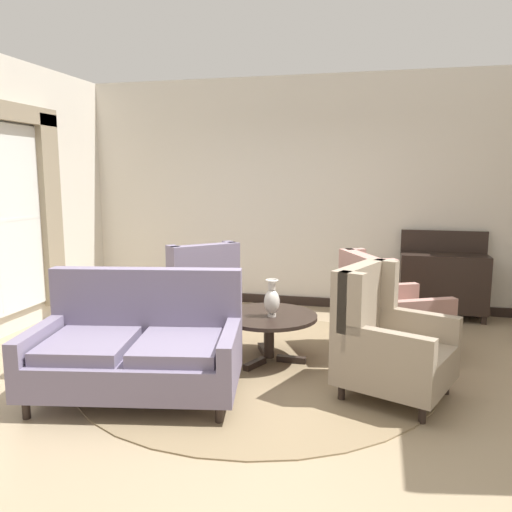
{
  "coord_description": "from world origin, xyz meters",
  "views": [
    {
      "loc": [
        1.06,
        -4.17,
        1.78
      ],
      "look_at": [
        -0.09,
        0.64,
        0.99
      ],
      "focal_mm": 35.81,
      "sensor_mm": 36.0,
      "label": 1
    }
  ],
  "objects_px": {
    "armchair_beside_settee": "(386,312)",
    "settee": "(138,348)",
    "porcelain_vase": "(272,300)",
    "sideboard": "(443,281)",
    "coffee_table": "(269,323)",
    "armchair_near_window": "(386,342)",
    "armchair_foreground_right": "(198,292)"
  },
  "relations": [
    {
      "from": "armchair_foreground_right",
      "to": "armchair_near_window",
      "type": "xyz_separation_m",
      "value": [
        2.11,
        -1.38,
        0.01
      ]
    },
    {
      "from": "settee",
      "to": "armchair_beside_settee",
      "type": "bearing_deg",
      "value": 27.07
    },
    {
      "from": "sideboard",
      "to": "coffee_table",
      "type": "bearing_deg",
      "value": -132.3
    },
    {
      "from": "porcelain_vase",
      "to": "settee",
      "type": "height_order",
      "value": "settee"
    },
    {
      "from": "armchair_foreground_right",
      "to": "sideboard",
      "type": "xyz_separation_m",
      "value": [
        2.83,
        1.1,
        0.04
      ]
    },
    {
      "from": "porcelain_vase",
      "to": "armchair_beside_settee",
      "type": "relative_size",
      "value": 0.31
    },
    {
      "from": "coffee_table",
      "to": "armchair_beside_settee",
      "type": "distance_m",
      "value": 1.2
    },
    {
      "from": "settee",
      "to": "armchair_beside_settee",
      "type": "xyz_separation_m",
      "value": [
        1.96,
        1.5,
        0.03
      ]
    },
    {
      "from": "settee",
      "to": "sideboard",
      "type": "height_order",
      "value": "sideboard"
    },
    {
      "from": "settee",
      "to": "armchair_near_window",
      "type": "relative_size",
      "value": 1.68
    },
    {
      "from": "armchair_beside_settee",
      "to": "sideboard",
      "type": "distance_m",
      "value": 1.62
    },
    {
      "from": "armchair_beside_settee",
      "to": "sideboard",
      "type": "relative_size",
      "value": 1.06
    },
    {
      "from": "coffee_table",
      "to": "settee",
      "type": "relative_size",
      "value": 0.52
    },
    {
      "from": "sideboard",
      "to": "armchair_near_window",
      "type": "bearing_deg",
      "value": -106.11
    },
    {
      "from": "armchair_beside_settee",
      "to": "settee",
      "type": "bearing_deg",
      "value": 100.96
    },
    {
      "from": "armchair_near_window",
      "to": "settee",
      "type": "bearing_deg",
      "value": 125.8
    },
    {
      "from": "coffee_table",
      "to": "sideboard",
      "type": "bearing_deg",
      "value": 47.7
    },
    {
      "from": "porcelain_vase",
      "to": "armchair_near_window",
      "type": "xyz_separation_m",
      "value": [
        1.04,
        -0.45,
        -0.18
      ]
    },
    {
      "from": "coffee_table",
      "to": "settee",
      "type": "distance_m",
      "value": 1.32
    },
    {
      "from": "coffee_table",
      "to": "armchair_beside_settee",
      "type": "bearing_deg",
      "value": 25.4
    },
    {
      "from": "coffee_table",
      "to": "settee",
      "type": "bearing_deg",
      "value": -131.62
    },
    {
      "from": "porcelain_vase",
      "to": "sideboard",
      "type": "xyz_separation_m",
      "value": [
        1.76,
        2.03,
        -0.15
      ]
    },
    {
      "from": "armchair_foreground_right",
      "to": "sideboard",
      "type": "bearing_deg",
      "value": 157.62
    },
    {
      "from": "settee",
      "to": "armchair_near_window",
      "type": "height_order",
      "value": "armchair_near_window"
    },
    {
      "from": "settee",
      "to": "sideboard",
      "type": "bearing_deg",
      "value": 37.55
    },
    {
      "from": "armchair_beside_settee",
      "to": "armchair_near_window",
      "type": "distance_m",
      "value": 1.03
    },
    {
      "from": "porcelain_vase",
      "to": "armchair_beside_settee",
      "type": "height_order",
      "value": "armchair_beside_settee"
    },
    {
      "from": "armchair_foreground_right",
      "to": "sideboard",
      "type": "distance_m",
      "value": 3.03
    },
    {
      "from": "armchair_foreground_right",
      "to": "sideboard",
      "type": "relative_size",
      "value": 1.03
    },
    {
      "from": "armchair_foreground_right",
      "to": "armchair_near_window",
      "type": "distance_m",
      "value": 2.52
    },
    {
      "from": "porcelain_vase",
      "to": "sideboard",
      "type": "distance_m",
      "value": 2.69
    },
    {
      "from": "armchair_foreground_right",
      "to": "armchair_beside_settee",
      "type": "bearing_deg",
      "value": 126.85
    }
  ]
}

